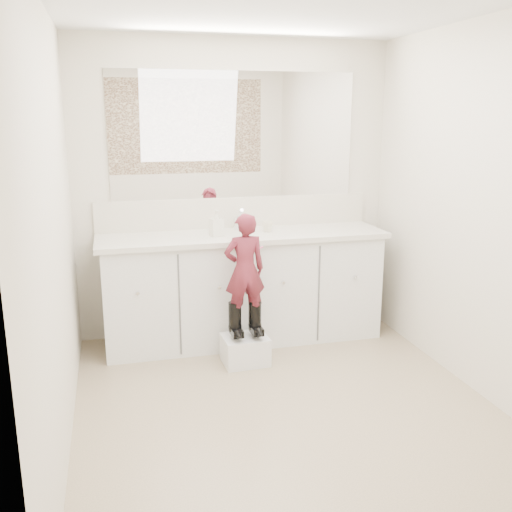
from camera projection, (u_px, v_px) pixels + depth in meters
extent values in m
plane|color=#807153|center=(288.00, 410.00, 3.58)|extent=(3.00, 3.00, 0.00)
plane|color=beige|center=(235.00, 190.00, 4.70)|extent=(2.60, 0.00, 2.60)
plane|color=beige|center=(429.00, 303.00, 1.88)|extent=(2.60, 0.00, 2.60)
plane|color=beige|center=(53.00, 233.00, 2.98)|extent=(0.00, 3.00, 3.00)
plane|color=beige|center=(486.00, 213.00, 3.60)|extent=(0.00, 3.00, 3.00)
cube|color=silver|center=(243.00, 289.00, 4.63)|extent=(2.20, 0.55, 0.85)
cube|color=beige|center=(243.00, 236.00, 4.51)|extent=(2.28, 0.58, 0.04)
cube|color=beige|center=(236.00, 212.00, 4.73)|extent=(2.28, 0.03, 0.25)
cube|color=white|center=(235.00, 136.00, 4.58)|extent=(2.00, 0.02, 1.00)
cube|color=#472819|center=(438.00, 165.00, 1.78)|extent=(2.00, 0.01, 1.20)
cylinder|color=silver|center=(239.00, 224.00, 4.65)|extent=(0.08, 0.08, 0.10)
imported|color=beige|center=(268.00, 227.00, 4.57)|extent=(0.10, 0.10, 0.08)
imported|color=silver|center=(216.00, 223.00, 4.40)|extent=(0.11, 0.11, 0.20)
cube|color=silver|center=(245.00, 350.00, 4.24)|extent=(0.34, 0.29, 0.21)
imported|color=#9D3042|center=(245.00, 270.00, 4.09)|extent=(0.31, 0.21, 0.82)
cylinder|color=#E15786|center=(254.00, 251.00, 4.07)|extent=(0.14, 0.02, 0.06)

